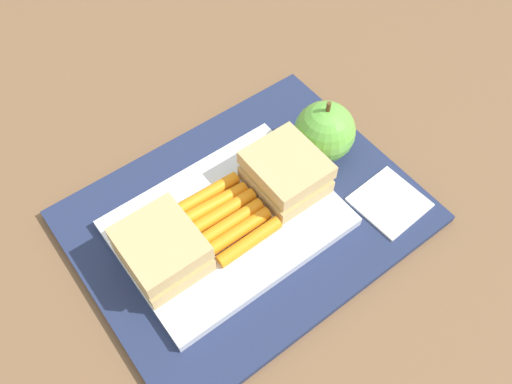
% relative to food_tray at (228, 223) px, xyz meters
% --- Properties ---
extents(ground_plane, '(2.40, 2.40, 0.00)m').
position_rel_food_tray_xyz_m(ground_plane, '(0.03, 0.00, -0.02)').
color(ground_plane, brown).
extents(lunchbag_mat, '(0.36, 0.28, 0.01)m').
position_rel_food_tray_xyz_m(lunchbag_mat, '(0.03, 0.00, -0.01)').
color(lunchbag_mat, navy).
rests_on(lunchbag_mat, ground_plane).
extents(food_tray, '(0.23, 0.17, 0.01)m').
position_rel_food_tray_xyz_m(food_tray, '(0.00, 0.00, 0.00)').
color(food_tray, white).
rests_on(food_tray, lunchbag_mat).
extents(sandwich_half_left, '(0.07, 0.08, 0.04)m').
position_rel_food_tray_xyz_m(sandwich_half_left, '(-0.08, 0.00, 0.03)').
color(sandwich_half_left, tan).
rests_on(sandwich_half_left, food_tray).
extents(sandwich_half_right, '(0.07, 0.08, 0.04)m').
position_rel_food_tray_xyz_m(sandwich_half_right, '(0.08, 0.00, 0.03)').
color(sandwich_half_right, tan).
rests_on(sandwich_half_right, food_tray).
extents(carrot_sticks_bundle, '(0.08, 0.09, 0.02)m').
position_rel_food_tray_xyz_m(carrot_sticks_bundle, '(0.00, -0.00, 0.01)').
color(carrot_sticks_bundle, orange).
rests_on(carrot_sticks_bundle, food_tray).
extents(apple, '(0.07, 0.07, 0.08)m').
position_rel_food_tray_xyz_m(apple, '(0.15, 0.02, 0.03)').
color(apple, '#66B742').
rests_on(apple, lunchbag_mat).
extents(paper_napkin, '(0.07, 0.07, 0.00)m').
position_rel_food_tray_xyz_m(paper_napkin, '(0.16, -0.08, -0.00)').
color(paper_napkin, white).
rests_on(paper_napkin, lunchbag_mat).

